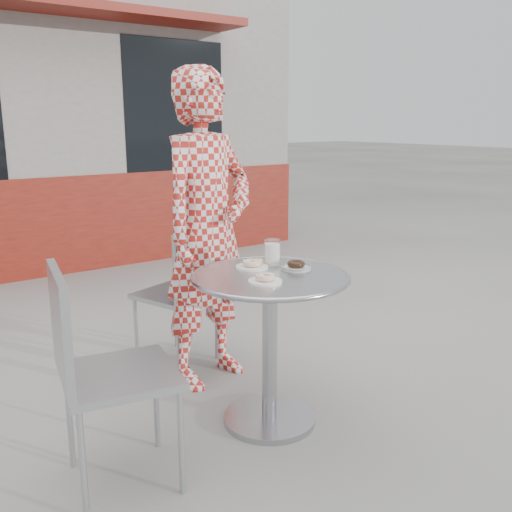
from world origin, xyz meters
TOP-DOWN VIEW (x-y plane):
  - ground at (0.00, 0.00)m, footprint 60.00×60.00m
  - storefront at (-0.00, 5.56)m, footprint 6.02×4.55m
  - bistro_table at (-0.02, -0.00)m, footprint 0.80×0.80m
  - chair_far at (-0.04, 0.96)m, footprint 0.54×0.55m
  - chair_left at (-0.85, -0.02)m, footprint 0.55×0.54m
  - seated_person at (0.02, 0.65)m, footprint 0.77×0.61m
  - plate_far at (-0.02, 0.16)m, footprint 0.17×0.17m
  - plate_near at (-0.12, -0.10)m, footprint 0.16×0.16m
  - plate_checker at (0.16, 0.01)m, footprint 0.16×0.16m
  - milk_cup at (0.11, 0.15)m, footprint 0.09×0.09m

SIDE VIEW (x-z plane):
  - ground at x=0.00m, z-range 0.00..0.00m
  - chair_far at x=-0.04m, z-range -0.17..0.73m
  - chair_left at x=-0.85m, z-range -0.19..0.79m
  - bistro_table at x=-0.02m, z-range 0.20..1.01m
  - plate_checker at x=0.16m, z-range 0.79..0.84m
  - plate_near at x=-0.12m, z-range 0.80..0.84m
  - plate_far at x=-0.02m, z-range 0.80..0.84m
  - milk_cup at x=0.11m, z-range 0.80..0.93m
  - seated_person at x=0.02m, z-range 0.00..1.85m
  - storefront at x=0.00m, z-range -0.01..2.99m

